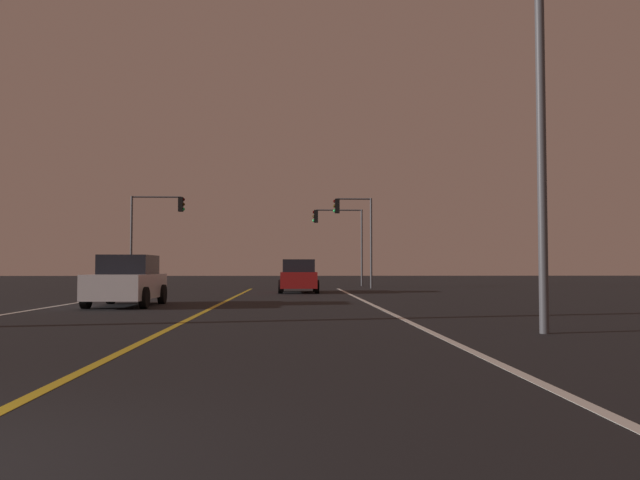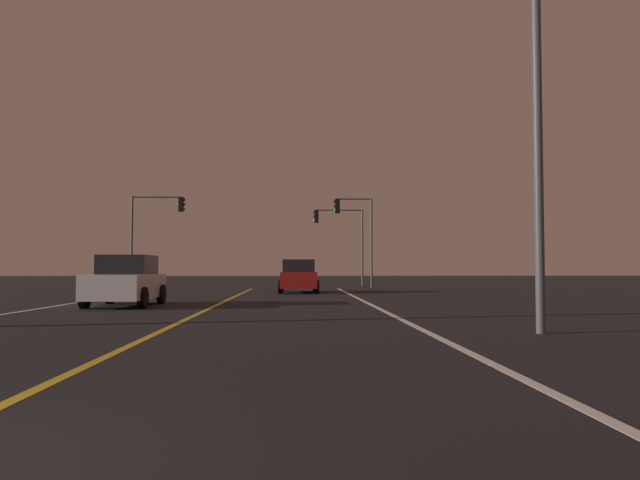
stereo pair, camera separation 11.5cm
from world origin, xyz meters
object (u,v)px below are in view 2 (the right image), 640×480
Objects in this scene: car_oncoming at (126,281)px; traffic_light_far_right at (338,229)px; traffic_light_near_right at (354,222)px; traffic_light_near_left at (157,220)px; street_lamp_right_near at (515,78)px; car_ahead_far at (299,277)px.

traffic_light_far_right is at bearing 159.69° from car_oncoming.
traffic_light_near_right is (9.30, 18.02, 3.32)m from car_oncoming.
traffic_light_near_right is at bearing 96.25° from traffic_light_far_right.
traffic_light_near_left is (-12.22, 0.00, 0.09)m from traffic_light_near_right.
street_lamp_right_near reaches higher than traffic_light_near_right.
street_lamp_right_near is (1.26, -32.87, 0.93)m from traffic_light_far_right.
street_lamp_right_near is at bearing -168.66° from car_ahead_far.
car_ahead_far is 21.51m from street_lamp_right_near.
car_oncoming is at bearing -80.81° from traffic_light_near_left.
street_lamp_right_near is at bearing 46.81° from car_oncoming.
car_oncoming is 25.28m from traffic_light_far_right.
car_ahead_far is at bearing -37.42° from traffic_light_near_left.
street_lamp_right_near is (12.88, -27.37, 0.76)m from traffic_light_near_left.
traffic_light_near_right is at bearing -88.62° from street_lamp_right_near.
traffic_light_near_left is at bearing 0.00° from traffic_light_near_right.
traffic_light_far_right reaches higher than car_ahead_far.
street_lamp_right_near is (0.66, -27.37, 0.85)m from traffic_light_near_right.
car_oncoming is at bearing 69.69° from traffic_light_far_right.
street_lamp_right_near reaches higher than traffic_light_near_left.
street_lamp_right_near is (9.96, -9.35, 4.17)m from car_oncoming.
street_lamp_right_near reaches higher than car_oncoming.
traffic_light_near_left is at bearing 52.58° from car_ahead_far.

